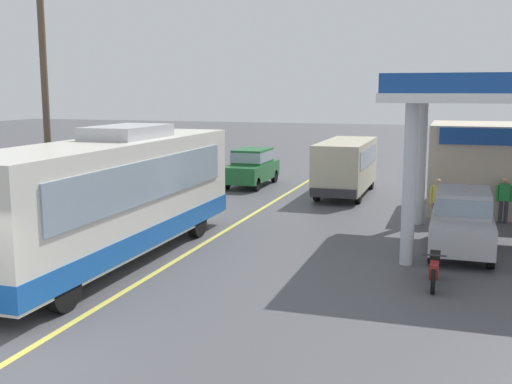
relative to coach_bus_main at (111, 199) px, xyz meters
The scene contains 10 objects.
ground 13.33m from the coach_bus_main, 82.76° to the left, with size 120.00×120.00×0.00m, color #4C4C51.
lane_divider_stripe 8.46m from the coach_bus_main, 78.40° to the left, with size 0.16×50.00×0.01m, color #D8CC4C.
coach_bus_main is the anchor object (origin of this frame).
car_at_pump 10.03m from the coach_bus_main, 23.16° to the left, with size 1.70×4.20×1.82m.
minibus_opposing_lane 13.61m from the coach_bus_main, 71.74° to the left, with size 2.04×6.13×2.44m.
motorcycle_parked_forecourt 8.68m from the coach_bus_main, ahead, with size 0.55×1.80×0.92m.
pedestrian_near_pump 11.22m from the coach_bus_main, 41.17° to the left, with size 0.55×0.22×1.66m.
pedestrian_by_shop 13.67m from the coach_bus_main, 38.74° to the left, with size 0.55×0.22×1.66m.
car_trailing_behind_bus 14.22m from the coach_bus_main, 92.51° to the left, with size 1.70×4.20×1.82m.
utility_pole_roadside 6.64m from the coach_bus_main, 141.80° to the left, with size 1.80×0.24×8.96m.
Camera 1 is at (7.24, -7.77, 4.67)m, focal length 43.42 mm.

